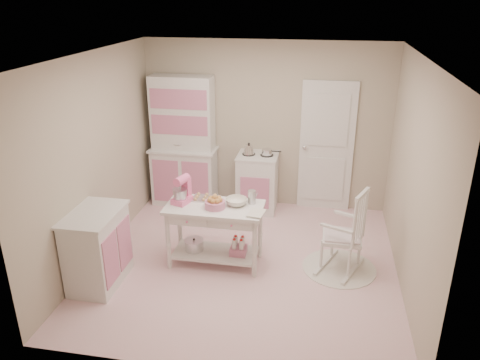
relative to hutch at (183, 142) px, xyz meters
name	(u,v)px	position (x,y,z in m)	size (l,w,h in m)	color
room_shell	(246,140)	(1.28, -1.66, 0.61)	(3.84, 3.84, 2.62)	pink
door	(326,147)	(2.23, 0.21, -0.02)	(0.82, 0.05, 2.04)	silver
hutch	(183,142)	(0.00, 0.00, 0.00)	(1.06, 0.50, 2.08)	silver
stove	(257,182)	(1.20, -0.05, -0.58)	(0.62, 0.57, 0.92)	silver
base_cabinet	(98,248)	(-0.35, -2.39, -0.58)	(0.54, 0.84, 0.92)	silver
lace_rug	(339,268)	(2.47, -1.58, -1.03)	(0.92, 0.92, 0.01)	white
rocking_chair	(342,230)	(2.47, -1.58, -0.49)	(0.48, 0.72, 1.10)	silver
work_table	(215,235)	(0.90, -1.72, -0.64)	(1.20, 0.60, 0.80)	silver
stand_mixer	(181,190)	(0.48, -1.70, -0.07)	(0.20, 0.28, 0.34)	pink
cookie_tray	(206,198)	(0.75, -1.54, -0.23)	(0.34, 0.24, 0.02)	silver
bread_basket	(215,204)	(0.92, -1.77, -0.19)	(0.25, 0.25, 0.09)	#CC7597
mixing_bowl	(236,202)	(1.16, -1.64, -0.20)	(0.27, 0.27, 0.08)	silver
metal_pitcher	(252,197)	(1.34, -1.56, -0.16)	(0.10, 0.10, 0.17)	silver
recipe_book	(249,212)	(1.35, -1.84, -0.23)	(0.18, 0.24, 0.02)	silver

